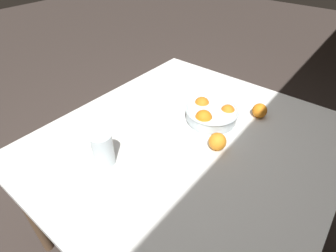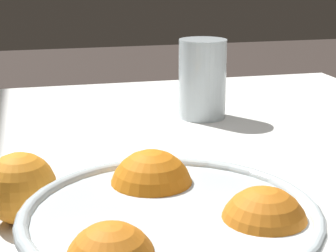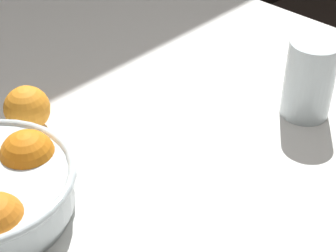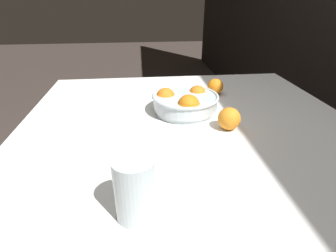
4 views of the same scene
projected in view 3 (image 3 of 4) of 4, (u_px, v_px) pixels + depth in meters
The scene contains 3 objects.
dining_table at pixel (92, 182), 0.91m from camera, with size 1.29×1.18×0.71m.
juice_glass at pixel (309, 82), 0.93m from camera, with size 0.08×0.08×0.14m.
orange_loose_front at pixel (27, 108), 0.91m from camera, with size 0.08×0.08×0.08m, color orange.
Camera 3 is at (-0.40, -0.56, 1.28)m, focal length 60.00 mm.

